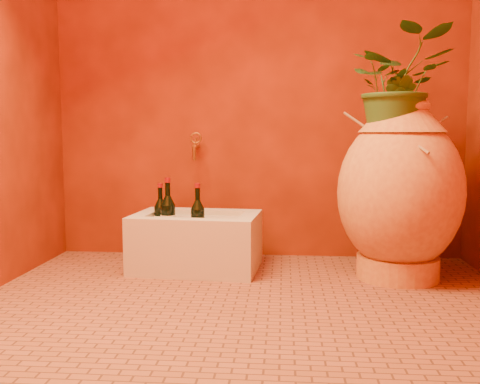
# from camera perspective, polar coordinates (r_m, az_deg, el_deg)

# --- Properties ---
(floor) EXTENTS (2.50, 2.50, 0.00)m
(floor) POSITION_cam_1_polar(r_m,az_deg,el_deg) (2.45, 0.68, -11.94)
(floor) COLOR brown
(floor) RESTS_ON ground
(wall_back) EXTENTS (2.50, 0.02, 2.50)m
(wall_back) POSITION_cam_1_polar(r_m,az_deg,el_deg) (3.36, 1.94, 14.57)
(wall_back) COLOR #5C1905
(wall_back) RESTS_ON ground
(amphora) EXTENTS (0.84, 0.84, 0.93)m
(amphora) POSITION_cam_1_polar(r_m,az_deg,el_deg) (2.91, 16.69, 0.04)
(amphora) COLOR gold
(amphora) RESTS_ON floor
(stone_basin) EXTENTS (0.72, 0.52, 0.32)m
(stone_basin) POSITION_cam_1_polar(r_m,az_deg,el_deg) (3.03, -4.66, -5.42)
(stone_basin) COLOR #BEB19D
(stone_basin) RESTS_ON floor
(wine_bottle_a) EXTENTS (0.08, 0.08, 0.32)m
(wine_bottle_a) POSITION_cam_1_polar(r_m,az_deg,el_deg) (2.92, -4.53, -3.09)
(wine_bottle_a) COLOR black
(wine_bottle_a) RESTS_ON stone_basin
(wine_bottle_b) EXTENTS (0.08, 0.08, 0.35)m
(wine_bottle_b) POSITION_cam_1_polar(r_m,az_deg,el_deg) (2.99, -7.68, -2.74)
(wine_bottle_b) COLOR black
(wine_bottle_b) RESTS_ON stone_basin
(wine_bottle_c) EXTENTS (0.08, 0.08, 0.31)m
(wine_bottle_c) POSITION_cam_1_polar(r_m,az_deg,el_deg) (3.07, -8.46, -2.76)
(wine_bottle_c) COLOR black
(wine_bottle_c) RESTS_ON stone_basin
(wall_tap) EXTENTS (0.07, 0.15, 0.17)m
(wall_tap) POSITION_cam_1_polar(r_m,az_deg,el_deg) (3.28, -4.76, 5.04)
(wall_tap) COLOR olive
(wall_tap) RESTS_ON wall_back
(plant_main) EXTENTS (0.53, 0.46, 0.56)m
(plant_main) POSITION_cam_1_polar(r_m,az_deg,el_deg) (2.91, 16.56, 10.86)
(plant_main) COLOR #294D1B
(plant_main) RESTS_ON amphora
(plant_side) EXTENTS (0.25, 0.24, 0.35)m
(plant_side) POSITION_cam_1_polar(r_m,az_deg,el_deg) (2.83, 16.28, 8.21)
(plant_side) COLOR #294D1B
(plant_side) RESTS_ON amphora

